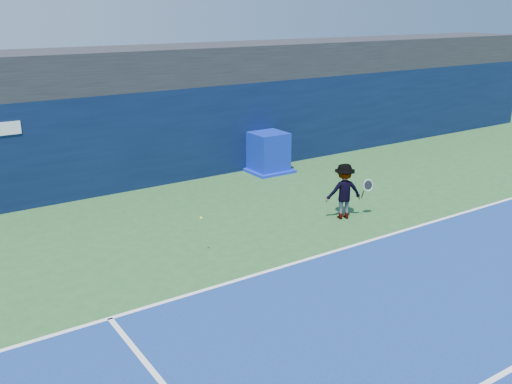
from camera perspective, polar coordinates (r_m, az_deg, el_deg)
ground at (r=11.37m, az=16.38°, el=-11.35°), size 80.00×80.00×0.00m
baseline at (r=13.23m, az=6.46°, el=-6.32°), size 24.00×0.10×0.01m
stadium_band at (r=19.40m, az=-9.84°, el=12.34°), size 36.00×3.00×1.20m
back_wall_assembly at (r=18.82m, az=-8.25°, el=5.77°), size 36.00×1.03×3.00m
equipment_cart at (r=19.66m, az=1.22°, el=3.85°), size 1.43×1.43×1.37m
tennis_player at (r=15.37m, az=8.78°, el=0.08°), size 1.28×0.87×1.51m
tennis_ball at (r=12.87m, az=-5.51°, el=-2.59°), size 0.06×0.06×0.06m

